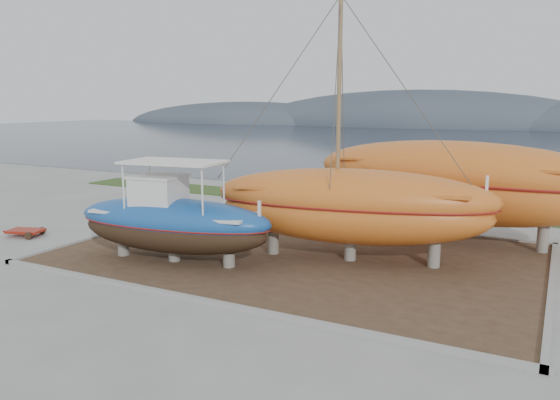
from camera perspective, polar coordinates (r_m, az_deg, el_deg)
The scene contains 11 objects.
ground at distance 18.48m, azimuth -3.64°, elevation -8.75°, with size 140.00×140.00×0.00m, color gray.
dirt_patch at distance 21.83m, azimuth 1.81°, elevation -5.65°, with size 18.00×12.00×0.06m, color #422D1E.
curb_frame at distance 21.82m, azimuth 1.81°, elevation -5.54°, with size 18.60×12.60×0.15m, color gray, non-canonical shape.
grass_strip at distance 32.31m, azimuth 10.69°, elevation -0.58°, with size 44.00×3.00×0.08m, color #284219.
sea at distance 85.63m, azimuth 21.44°, elevation 5.52°, with size 260.00×100.00×0.04m, color black, non-canonical shape.
mountain_ridge at distance 140.36m, azimuth 23.94°, elevation 6.92°, with size 200.00×36.00×20.00m, color #333D49, non-canonical shape.
blue_caique at distance 20.76m, azimuth -11.14°, elevation -1.19°, with size 7.90×2.47×3.80m, color #194E9B, non-canonical shape.
white_dinghy at distance 25.26m, azimuth -10.51°, elevation -2.26°, with size 3.70×1.39×1.11m, color silver, non-canonical shape.
orange_sailboat at distance 20.28m, azimuth 7.63°, elevation 7.00°, with size 10.66×3.14×9.66m, color #C6601E, non-canonical shape.
orange_bare_hull at distance 24.73m, azimuth 17.60°, elevation 0.79°, with size 12.77×3.83×4.18m, color #C6601E, non-canonical shape.
red_trailer at distance 27.23m, azimuth -25.03°, elevation -3.14°, with size 2.23×1.12×0.32m, color maroon, non-canonical shape.
Camera 1 is at (9.08, -14.93, 6.01)m, focal length 35.00 mm.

